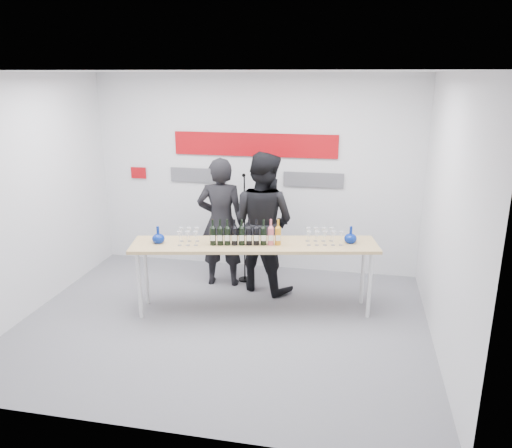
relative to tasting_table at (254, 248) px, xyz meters
name	(u,v)px	position (x,y,z in m)	size (l,w,h in m)	color
ground	(223,323)	(-0.31, -0.44, -0.86)	(5.00, 5.00, 0.00)	slate
back_wall	(255,174)	(-0.31, 1.56, 0.64)	(5.00, 0.04, 3.00)	silver
signage	(251,154)	(-0.37, 1.53, 0.95)	(3.38, 0.02, 0.79)	#A4070D
tasting_table	(254,248)	(0.00, 0.00, 0.00)	(3.15, 1.22, 0.93)	#D7BA74
wine_bottles	(245,232)	(-0.10, -0.08, 0.24)	(0.88, 0.25, 0.33)	black
decanter_left	(158,235)	(-1.19, -0.22, 0.18)	(0.16, 0.16, 0.21)	navy
decanter_right	(351,234)	(1.18, 0.27, 0.18)	(0.16, 0.16, 0.21)	navy
glasses_left	(188,236)	(-0.81, -0.16, 0.16)	(0.29, 0.26, 0.18)	silver
glasses_right	(323,236)	(0.84, 0.16, 0.16)	(0.49, 0.28, 0.18)	silver
presenter_left	(221,222)	(-0.64, 0.77, 0.08)	(0.68, 0.45, 1.87)	black
presenter_right	(263,222)	(-0.03, 0.73, 0.13)	(0.96, 0.75, 1.97)	black
mic_stand	(245,249)	(-0.34, 0.94, -0.36)	(0.19, 0.19, 1.63)	black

